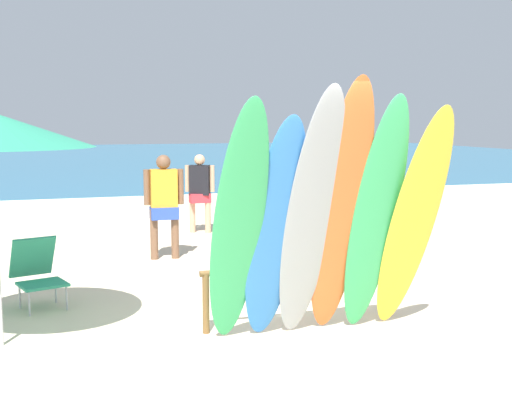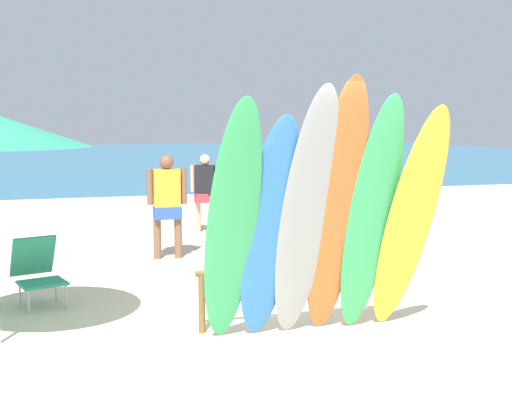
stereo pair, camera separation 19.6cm
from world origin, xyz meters
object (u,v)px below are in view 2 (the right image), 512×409
at_px(surfboard_blue_1, 270,232).
at_px(surfboard_green_4, 371,219).
at_px(beachgoer_strolling, 167,199).
at_px(beachgoer_near_rack, 348,209).
at_px(surfboard_orange_3, 336,212).
at_px(beach_chair_red, 37,269).
at_px(surfboard_rack, 297,279).
at_px(surfboard_green_0, 232,227).
at_px(surfboard_grey_2, 306,218).
at_px(beachgoer_by_water, 205,188).
at_px(surfboard_yellow_5, 410,222).

xyz_separation_m(surfboard_blue_1, surfboard_green_4, (1.01, -0.08, 0.09)).
bearing_deg(beachgoer_strolling, beachgoer_near_rack, -30.63).
height_order(surfboard_orange_3, beach_chair_red, surfboard_orange_3).
xyz_separation_m(surfboard_orange_3, beach_chair_red, (-2.84, 2.21, -0.86)).
distance_m(surfboard_blue_1, beach_chair_red, 3.14).
distance_m(surfboard_rack, surfboard_green_0, 1.28).
xyz_separation_m(surfboard_orange_3, surfboard_green_4, (0.36, -0.02, -0.08)).
distance_m(surfboard_green_4, beachgoer_strolling, 4.60).
distance_m(surfboard_grey_2, surfboard_orange_3, 0.31).
relative_size(beachgoer_near_rack, beachgoer_strolling, 0.96).
relative_size(beachgoer_near_rack, beachgoer_by_water, 1.04).
distance_m(surfboard_green_0, surfboard_green_4, 1.39).
relative_size(surfboard_rack, surfboard_green_0, 0.86).
xyz_separation_m(surfboard_green_0, beachgoer_strolling, (0.06, 4.38, -0.25)).
bearing_deg(beach_chair_red, surfboard_blue_1, -61.81).
bearing_deg(surfboard_rack, beachgoer_by_water, 87.48).
distance_m(beachgoer_by_water, beach_chair_red, 5.28).
xyz_separation_m(surfboard_green_4, beachgoer_by_water, (-0.26, 6.59, -0.34)).
bearing_deg(surfboard_green_4, surfboard_grey_2, 178.31).
height_order(surfboard_green_0, beachgoer_near_rack, surfboard_green_0).
bearing_deg(surfboard_orange_3, beachgoer_by_water, 92.32).
distance_m(surfboard_blue_1, surfboard_grey_2, 0.37).
bearing_deg(surfboard_green_4, beachgoer_near_rack, 69.40).
xyz_separation_m(surfboard_blue_1, beachgoer_near_rack, (2.02, 2.73, -0.21)).
height_order(surfboard_yellow_5, beach_chair_red, surfboard_yellow_5).
xyz_separation_m(surfboard_blue_1, beachgoer_by_water, (0.75, 6.52, -0.24)).
xyz_separation_m(surfboard_rack, beachgoer_by_water, (0.26, 5.95, 0.38)).
bearing_deg(surfboard_blue_1, beachgoer_strolling, 89.46).
bearing_deg(beachgoer_by_water, surfboard_blue_1, 108.18).
height_order(surfboard_green_0, surfboard_grey_2, surfboard_grey_2).
height_order(surfboard_orange_3, surfboard_green_4, surfboard_orange_3).
height_order(surfboard_blue_1, beachgoer_by_water, surfboard_blue_1).
height_order(surfboard_rack, surfboard_grey_2, surfboard_grey_2).
bearing_deg(beachgoer_near_rack, surfboard_green_4, -70.95).
distance_m(beachgoer_by_water, beachgoer_strolling, 2.44).
distance_m(surfboard_orange_3, beach_chair_red, 3.70).
height_order(surfboard_grey_2, beachgoer_by_water, surfboard_grey_2).
xyz_separation_m(surfboard_green_4, beach_chair_red, (-3.20, 2.22, -0.78)).
relative_size(beachgoer_near_rack, beach_chair_red, 1.88).
height_order(surfboard_grey_2, beachgoer_strolling, surfboard_grey_2).
bearing_deg(beachgoer_near_rack, surfboard_rack, -86.44).
height_order(surfboard_blue_1, beachgoer_strolling, surfboard_blue_1).
distance_m(surfboard_green_0, beachgoer_near_rack, 3.70).
distance_m(surfboard_green_0, beachgoer_by_water, 6.68).
bearing_deg(beach_chair_red, surfboard_orange_3, -55.25).
xyz_separation_m(beachgoer_strolling, beach_chair_red, (-1.87, -2.17, -0.51)).
distance_m(surfboard_blue_1, surfboard_yellow_5, 1.42).
distance_m(surfboard_blue_1, surfboard_orange_3, 0.67).
distance_m(surfboard_rack, surfboard_yellow_5, 1.32).
bearing_deg(surfboard_grey_2, beachgoer_by_water, 82.75).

